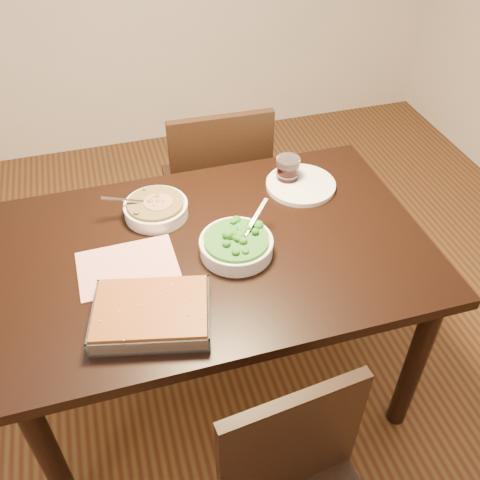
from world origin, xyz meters
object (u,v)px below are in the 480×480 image
(stew_bowl, at_px, (156,208))
(wine_tumbler, at_px, (288,169))
(dinner_plate, at_px, (301,185))
(table, at_px, (216,267))
(baking_dish, at_px, (151,313))
(chair_far, at_px, (217,185))
(broccoli_bowl, at_px, (236,245))

(stew_bowl, distance_m, wine_tumbler, 0.51)
(wine_tumbler, bearing_deg, dinner_plate, -51.44)
(table, xyz_separation_m, stew_bowl, (-0.16, 0.22, 0.13))
(baking_dish, xyz_separation_m, dinner_plate, (0.64, 0.48, -0.02))
(baking_dish, bearing_deg, chair_far, 78.24)
(broccoli_bowl, xyz_separation_m, dinner_plate, (0.33, 0.28, -0.02))
(dinner_plate, bearing_deg, table, -149.31)
(stew_bowl, relative_size, dinner_plate, 0.96)
(broccoli_bowl, distance_m, wine_tumbler, 0.44)
(table, xyz_separation_m, broccoli_bowl, (0.06, -0.05, 0.13))
(stew_bowl, height_order, baking_dish, stew_bowl)
(broccoli_bowl, relative_size, chair_far, 0.26)
(table, distance_m, baking_dish, 0.37)
(stew_bowl, relative_size, baking_dish, 0.66)
(chair_far, bearing_deg, dinner_plate, 119.46)
(stew_bowl, bearing_deg, chair_far, 53.33)
(table, xyz_separation_m, chair_far, (0.17, 0.65, -0.14))
(baking_dish, xyz_separation_m, chair_far, (0.42, 0.91, -0.27))
(table, relative_size, dinner_plate, 5.40)
(dinner_plate, bearing_deg, stew_bowl, -178.40)
(baking_dish, xyz_separation_m, wine_tumbler, (0.60, 0.53, 0.03))
(table, xyz_separation_m, dinner_plate, (0.39, 0.23, 0.10))
(baking_dish, height_order, wine_tumbler, wine_tumbler)
(wine_tumbler, bearing_deg, baking_dish, -138.52)
(broccoli_bowl, bearing_deg, stew_bowl, 129.38)
(table, distance_m, wine_tumbler, 0.47)
(baking_dish, relative_size, chair_far, 0.41)
(broccoli_bowl, bearing_deg, chair_far, 81.12)
(baking_dish, relative_size, wine_tumbler, 3.78)
(stew_bowl, bearing_deg, broccoli_bowl, -50.62)
(broccoli_bowl, relative_size, baking_dish, 0.64)
(baking_dish, bearing_deg, stew_bowl, 91.86)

